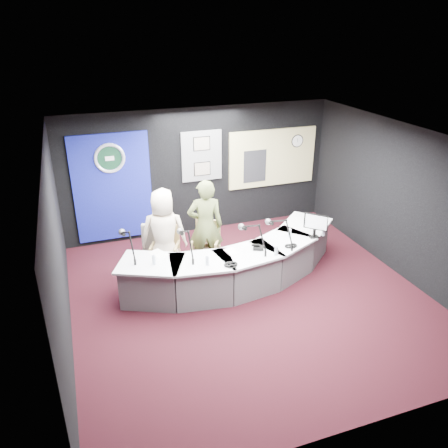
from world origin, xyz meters
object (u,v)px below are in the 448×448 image
object	(u,v)px
armchair_left	(165,251)
person_woman	(205,226)
person_man	(164,234)
broadcast_desk	(236,264)
armchair_right	(206,248)

from	to	relation	value
armchair_left	person_woman	xyz separation A→B (m)	(0.79, -0.04, 0.41)
person_man	person_woman	world-z (taller)	person_woman
broadcast_desk	armchair_right	xyz separation A→B (m)	(-0.38, 0.65, 0.08)
broadcast_desk	person_man	bearing A→B (deg)	149.37
armchair_right	person_man	distance (m)	0.89
person_man	broadcast_desk	bearing A→B (deg)	164.60
broadcast_desk	armchair_right	world-z (taller)	armchair_right
broadcast_desk	person_man	xyz separation A→B (m)	(-1.17, 0.69, 0.49)
broadcast_desk	armchair_right	bearing A→B (deg)	120.24
broadcast_desk	person_woman	distance (m)	0.93
armchair_left	person_woman	bearing A→B (deg)	21.71
armchair_left	armchair_right	bearing A→B (deg)	21.71
person_woman	person_man	bearing A→B (deg)	8.57
armchair_right	person_man	xyz separation A→B (m)	(-0.79, 0.04, 0.41)
armchair_left	person_man	bearing A→B (deg)	0.00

